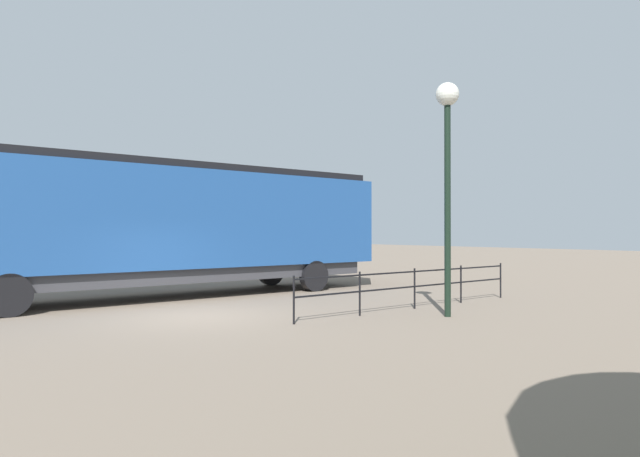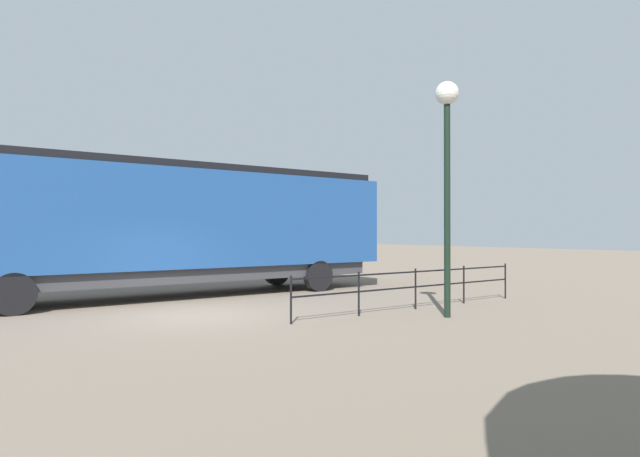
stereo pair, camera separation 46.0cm
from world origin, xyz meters
name	(u,v)px [view 2 (the right image)]	position (x,y,z in m)	size (l,w,h in m)	color
ground_plane	(195,316)	(0.00, 0.00, 0.00)	(120.00, 120.00, 0.00)	#756656
locomotive	(191,224)	(-4.20, 1.65, 2.41)	(3.17, 15.04, 4.34)	navy
lamp_post	(447,140)	(3.97, 4.99, 4.43)	(0.59, 0.59, 5.90)	black
platform_fence	(416,283)	(2.50, 5.38, 0.73)	(0.05, 8.25, 1.12)	black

